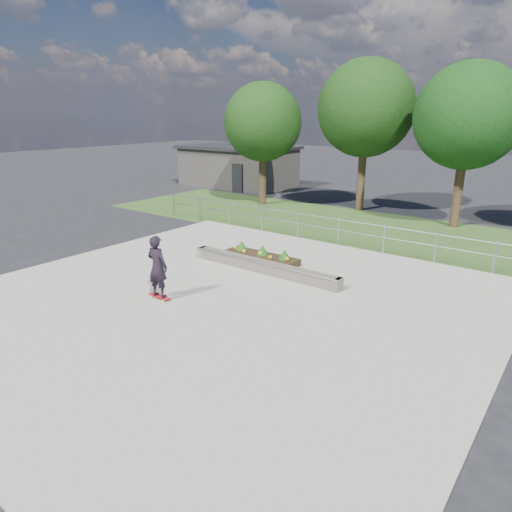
{
  "coord_description": "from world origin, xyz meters",
  "views": [
    {
      "loc": [
        8.44,
        -9.4,
        5.41
      ],
      "look_at": [
        0.2,
        1.5,
        1.1
      ],
      "focal_mm": 32.0,
      "sensor_mm": 36.0,
      "label": 1
    }
  ],
  "objects": [
    {
      "name": "concrete_slab",
      "position": [
        0.0,
        0.0,
        0.03
      ],
      "size": [
        15.0,
        15.0,
        0.06
      ],
      "primitive_type": "cube",
      "color": "gray",
      "rests_on": "ground"
    },
    {
      "name": "fence",
      "position": [
        0.0,
        7.5,
        0.77
      ],
      "size": [
        20.06,
        0.06,
        1.2
      ],
      "color": "gray",
      "rests_on": "ground"
    },
    {
      "name": "ground",
      "position": [
        0.0,
        0.0,
        0.0
      ],
      "size": [
        120.0,
        120.0,
        0.0
      ],
      "primitive_type": "plane",
      "color": "black",
      "rests_on": "ground"
    },
    {
      "name": "skateboarder",
      "position": [
        -1.54,
        -1.02,
        1.07
      ],
      "size": [
        0.8,
        0.52,
        1.96
      ],
      "color": "silver",
      "rests_on": "concrete_slab"
    },
    {
      "name": "planter_bed",
      "position": [
        -1.27,
        3.64,
        0.24
      ],
      "size": [
        3.0,
        1.2,
        0.61
      ],
      "color": "black",
      "rests_on": "concrete_slab"
    },
    {
      "name": "building",
      "position": [
        -14.0,
        18.0,
        1.51
      ],
      "size": [
        8.4,
        5.4,
        3.0
      ],
      "color": "#322F2C",
      "rests_on": "ground"
    },
    {
      "name": "tree_mid_left",
      "position": [
        -2.5,
        15.0,
        5.61
      ],
      "size": [
        5.25,
        5.25,
        8.25
      ],
      "color": "#312313",
      "rests_on": "ground"
    },
    {
      "name": "tree_mid_right",
      "position": [
        3.0,
        14.0,
        5.23
      ],
      "size": [
        4.9,
        4.9,
        7.7
      ],
      "color": "#342214",
      "rests_on": "ground"
    },
    {
      "name": "grind_ledge",
      "position": [
        -0.46,
        2.78,
        0.26
      ],
      "size": [
        6.0,
        0.44,
        0.43
      ],
      "color": "brown",
      "rests_on": "concrete_slab"
    },
    {
      "name": "tree_far_left",
      "position": [
        -8.0,
        13.0,
        4.85
      ],
      "size": [
        4.55,
        4.55,
        7.15
      ],
      "color": "#312013",
      "rests_on": "ground"
    },
    {
      "name": "grass_verge",
      "position": [
        0.0,
        11.0,
        0.01
      ],
      "size": [
        30.0,
        8.0,
        0.02
      ],
      "primitive_type": "cube",
      "color": "#2B461C",
      "rests_on": "ground"
    }
  ]
}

